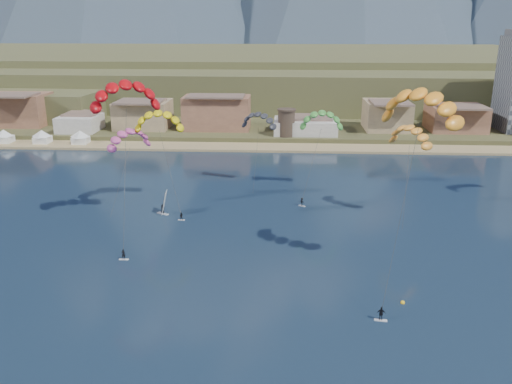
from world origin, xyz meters
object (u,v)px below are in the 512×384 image
kitesurfer_orange (421,101)px  windsurfer (163,207)px  kitesurfer_yellow (159,118)px  kitesurfer_red (125,91)px  watchtower (286,122)px  buoy (403,303)px  kitesurfer_green (322,118)px

kitesurfer_orange → windsurfer: kitesurfer_orange is taller
kitesurfer_yellow → windsurfer: size_ratio=4.64×
kitesurfer_red → kitesurfer_yellow: kitesurfer_red is taller
watchtower → buoy: (16.13, -99.53, -6.27)m
watchtower → kitesurfer_red: 81.06m
windsurfer → buoy: 52.32m
kitesurfer_red → kitesurfer_yellow: bearing=80.1°
kitesurfer_red → kitesurfer_orange: kitesurfer_orange is taller
watchtower → kitesurfer_orange: 94.21m
buoy → kitesurfer_red: bearing=149.7°
kitesurfer_yellow → buoy: bearing=-43.2°
buoy → kitesurfer_orange: bearing=76.3°
kitesurfer_red → buoy: kitesurfer_red is taller
kitesurfer_yellow → kitesurfer_green: bearing=18.8°
kitesurfer_red → windsurfer: size_ratio=6.32×
kitesurfer_yellow → kitesurfer_orange: (44.24, -30.16, 8.08)m
kitesurfer_green → buoy: 54.12m
kitesurfer_orange → kitesurfer_green: 44.02m
kitesurfer_red → kitesurfer_orange: (46.60, -16.63, 0.96)m
kitesurfer_orange → buoy: kitesurfer_orange is taller
kitesurfer_yellow → kitesurfer_green: kitesurfer_yellow is taller
kitesurfer_red → buoy: 57.21m
kitesurfer_red → windsurfer: 25.17m
buoy → windsurfer: bearing=140.7°
kitesurfer_orange → kitesurfer_green: size_ratio=1.50×
kitesurfer_yellow → windsurfer: 17.95m
kitesurfer_red → buoy: size_ratio=49.34×
watchtower → kitesurfer_orange: size_ratio=0.28×
buoy → kitesurfer_yellow: bearing=136.8°
kitesurfer_yellow → windsurfer: bearing=-77.0°
kitesurfer_green → buoy: kitesurfer_green is taller
kitesurfer_orange → watchtower: bearing=101.5°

